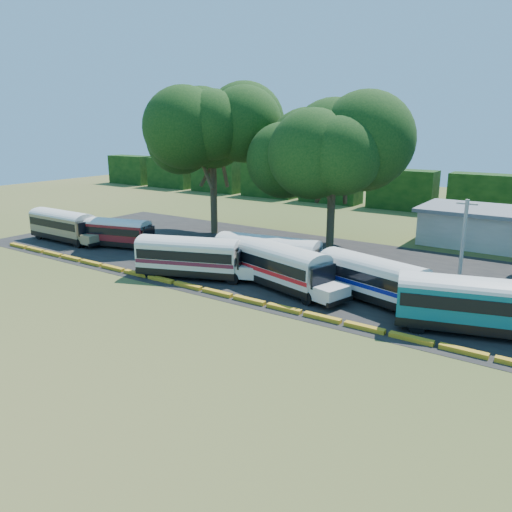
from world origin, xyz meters
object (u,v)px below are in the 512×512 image
Objects in this scene: bus_cream_west at (191,255)px; tree_west at (212,129)px; bus_teal at (477,302)px; bus_white_red at (281,264)px; bus_beige at (63,224)px; bus_red at (117,231)px.

tree_west is at bearing 102.34° from bus_cream_west.
bus_teal is (22.41, 1.11, 0.08)m from bus_cream_west.
bus_white_red is at bearing -37.24° from tree_west.
bus_teal is 36.49m from tree_west.
bus_beige is 0.93× the size of bus_teal.
bus_teal is at bearing -17.71° from bus_cream_west.
bus_cream_west is at bearing -151.92° from bus_white_red.
tree_west reaches higher than bus_white_red.
bus_teal reaches higher than bus_white_red.
bus_cream_west is 20.63m from tree_west.
bus_cream_west reaches higher than bus_red.
bus_beige reaches higher than bus_red.
bus_beige is 1.09× the size of bus_red.
bus_cream_west is 22.43m from bus_teal.
bus_white_red is 24.26m from tree_west.
bus_white_red is at bearing 161.37° from bus_teal.
bus_cream_west is at bearing -5.41° from bus_beige.
bus_cream_west is (13.68, -3.72, 0.23)m from bus_red.
bus_beige is 28.55m from bus_white_red.
bus_white_red is (7.81, 1.74, 0.04)m from bus_cream_west.
bus_cream_west reaches higher than bus_beige.
bus_cream_west is 8.01m from bus_white_red.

